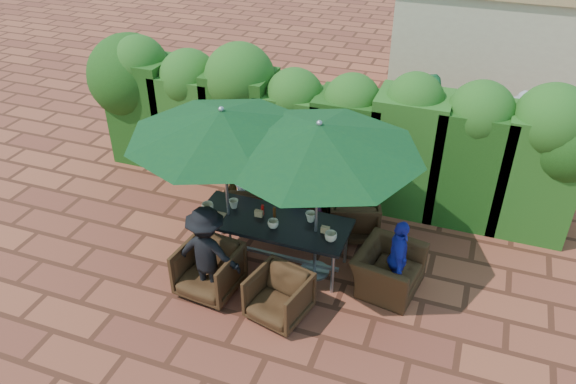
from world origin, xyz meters
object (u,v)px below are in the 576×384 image
(chair_near_right, at_px, (279,295))
(chair_end_right, at_px, (389,264))
(umbrella_right, at_px, (319,138))
(chair_far_right, at_px, (354,214))
(umbrella_left, at_px, (222,124))
(chair_near_left, at_px, (209,268))
(chair_far_mid, at_px, (297,204))
(chair_far_left, at_px, (248,198))
(dining_table, at_px, (273,225))

(chair_near_right, distance_m, chair_end_right, 1.63)
(umbrella_right, bearing_deg, chair_far_right, 74.99)
(umbrella_left, height_order, chair_end_right, umbrella_left)
(umbrella_right, height_order, chair_end_right, umbrella_right)
(chair_near_left, xyz_separation_m, chair_near_right, (1.09, -0.13, -0.04))
(chair_near_left, relative_size, chair_end_right, 0.85)
(chair_far_mid, distance_m, chair_near_right, 2.09)
(chair_near_right, relative_size, chair_end_right, 0.77)
(umbrella_right, relative_size, chair_far_left, 4.00)
(chair_end_right, bearing_deg, umbrella_left, 101.51)
(dining_table, distance_m, chair_near_left, 1.11)
(dining_table, relative_size, chair_far_right, 2.84)
(umbrella_right, distance_m, chair_near_right, 2.11)
(chair_near_right, bearing_deg, chair_far_right, 90.61)
(chair_far_right, distance_m, chair_near_left, 2.51)
(chair_far_right, height_order, chair_end_right, chair_end_right)
(dining_table, height_order, umbrella_right, umbrella_right)
(chair_far_left, height_order, chair_near_left, chair_near_left)
(umbrella_left, distance_m, chair_near_left, 2.00)
(chair_near_left, bearing_deg, chair_near_right, -1.14)
(chair_far_left, height_order, chair_near_right, chair_near_right)
(dining_table, height_order, chair_near_right, dining_table)
(dining_table, xyz_separation_m, chair_near_right, (0.48, -1.02, -0.31))
(umbrella_right, relative_size, chair_near_right, 3.76)
(umbrella_right, distance_m, chair_far_mid, 2.18)
(chair_far_mid, xyz_separation_m, chair_near_right, (0.46, -2.04, -0.04))
(chair_near_right, bearing_deg, chair_near_left, -173.47)
(chair_end_right, bearing_deg, dining_table, 100.36)
(chair_far_left, distance_m, chair_far_right, 1.78)
(chair_end_right, bearing_deg, umbrella_right, 101.84)
(umbrella_right, height_order, chair_far_mid, umbrella_right)
(dining_table, distance_m, chair_end_right, 1.74)
(chair_far_mid, bearing_deg, umbrella_right, 143.00)
(chair_far_left, xyz_separation_m, chair_far_mid, (0.85, 0.03, 0.06))
(umbrella_left, distance_m, chair_near_right, 2.38)
(umbrella_right, height_order, chair_far_left, umbrella_right)
(chair_far_left, xyz_separation_m, chair_far_right, (1.77, 0.09, 0.05))
(dining_table, bearing_deg, chair_near_left, -123.85)
(umbrella_left, distance_m, chair_far_mid, 2.22)
(chair_end_right, bearing_deg, chair_near_right, 139.72)
(chair_far_left, bearing_deg, umbrella_right, 136.31)
(chair_end_right, bearing_deg, chair_near_left, 121.08)
(umbrella_right, relative_size, chair_far_mid, 3.43)
(chair_near_left, bearing_deg, chair_end_right, 27.27)
(chair_near_left, distance_m, chair_end_right, 2.50)
(umbrella_left, xyz_separation_m, chair_near_left, (0.07, -0.84, -1.81))
(chair_near_right, height_order, chair_end_right, chair_end_right)
(chair_far_mid, height_order, chair_near_right, chair_far_mid)
(chair_far_left, distance_m, chair_near_right, 2.39)
(umbrella_left, relative_size, umbrella_right, 0.96)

